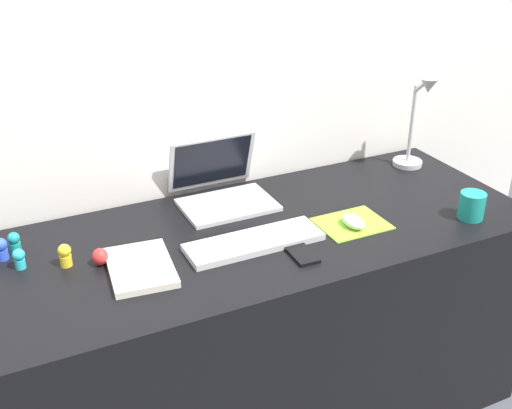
{
  "coord_description": "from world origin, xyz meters",
  "views": [
    {
      "loc": [
        -0.74,
        -1.53,
        1.68
      ],
      "look_at": [
        -0.01,
        0.0,
        0.83
      ],
      "focal_mm": 44.42,
      "sensor_mm": 36.0,
      "label": 1
    }
  ],
  "objects_px": {
    "cell_phone": "(301,253)",
    "toy_figurine_yellow": "(65,255)",
    "desk_lamp": "(417,125)",
    "toy_figurine_blue": "(1,248)",
    "toy_figurine_cyan": "(19,258)",
    "toy_figurine_teal": "(14,242)",
    "toy_figurine_red": "(100,257)",
    "laptop": "(220,185)",
    "coffee_mug": "(472,206)",
    "mouse": "(353,221)",
    "keyboard": "(254,242)",
    "notebook_pad": "(141,267)"
  },
  "relations": [
    {
      "from": "toy_figurine_teal",
      "to": "toy_figurine_red",
      "type": "xyz_separation_m",
      "value": [
        0.21,
        -0.17,
        -0.01
      ]
    },
    {
      "from": "laptop",
      "to": "toy_figurine_cyan",
      "type": "distance_m",
      "value": 0.68
    },
    {
      "from": "cell_phone",
      "to": "toy_figurine_blue",
      "type": "bearing_deg",
      "value": 158.24
    },
    {
      "from": "mouse",
      "to": "toy_figurine_blue",
      "type": "bearing_deg",
      "value": 164.72
    },
    {
      "from": "toy_figurine_blue",
      "to": "toy_figurine_teal",
      "type": "bearing_deg",
      "value": 33.07
    },
    {
      "from": "toy_figurine_yellow",
      "to": "toy_figurine_red",
      "type": "distance_m",
      "value": 0.1
    },
    {
      "from": "cell_phone",
      "to": "toy_figurine_red",
      "type": "bearing_deg",
      "value": 162.08
    },
    {
      "from": "desk_lamp",
      "to": "toy_figurine_red",
      "type": "relative_size",
      "value": 7.08
    },
    {
      "from": "cell_phone",
      "to": "desk_lamp",
      "type": "relative_size",
      "value": 0.36
    },
    {
      "from": "coffee_mug",
      "to": "toy_figurine_red",
      "type": "relative_size",
      "value": 1.74
    },
    {
      "from": "keyboard",
      "to": "coffee_mug",
      "type": "xyz_separation_m",
      "value": [
        0.69,
        -0.14,
        0.03
      ]
    },
    {
      "from": "desk_lamp",
      "to": "notebook_pad",
      "type": "height_order",
      "value": "desk_lamp"
    },
    {
      "from": "keyboard",
      "to": "cell_phone",
      "type": "height_order",
      "value": "keyboard"
    },
    {
      "from": "laptop",
      "to": "toy_figurine_cyan",
      "type": "bearing_deg",
      "value": -166.78
    },
    {
      "from": "toy_figurine_cyan",
      "to": "desk_lamp",
      "type": "bearing_deg",
      "value": 3.94
    },
    {
      "from": "mouse",
      "to": "toy_figurine_yellow",
      "type": "relative_size",
      "value": 1.44
    },
    {
      "from": "desk_lamp",
      "to": "toy_figurine_cyan",
      "type": "xyz_separation_m",
      "value": [
        -1.41,
        -0.1,
        -0.13
      ]
    },
    {
      "from": "notebook_pad",
      "to": "toy_figurine_red",
      "type": "height_order",
      "value": "toy_figurine_red"
    },
    {
      "from": "keyboard",
      "to": "mouse",
      "type": "xyz_separation_m",
      "value": [
        0.32,
        -0.03,
        0.01
      ]
    },
    {
      "from": "toy_figurine_yellow",
      "to": "toy_figurine_teal",
      "type": "distance_m",
      "value": 0.18
    },
    {
      "from": "cell_phone",
      "to": "toy_figurine_red",
      "type": "height_order",
      "value": "toy_figurine_red"
    },
    {
      "from": "laptop",
      "to": "toy_figurine_cyan",
      "type": "height_order",
      "value": "laptop"
    },
    {
      "from": "toy_figurine_yellow",
      "to": "keyboard",
      "type": "bearing_deg",
      "value": -13.41
    },
    {
      "from": "keyboard",
      "to": "coffee_mug",
      "type": "relative_size",
      "value": 4.72
    },
    {
      "from": "keyboard",
      "to": "mouse",
      "type": "relative_size",
      "value": 4.27
    },
    {
      "from": "cell_phone",
      "to": "toy_figurine_blue",
      "type": "relative_size",
      "value": 1.95
    },
    {
      "from": "cell_phone",
      "to": "toy_figurine_teal",
      "type": "xyz_separation_m",
      "value": [
        -0.73,
        0.37,
        0.03
      ]
    },
    {
      "from": "desk_lamp",
      "to": "notebook_pad",
      "type": "distance_m",
      "value": 1.16
    },
    {
      "from": "keyboard",
      "to": "toy_figurine_blue",
      "type": "xyz_separation_m",
      "value": [
        -0.67,
        0.24,
        0.02
      ]
    },
    {
      "from": "coffee_mug",
      "to": "cell_phone",
      "type": "bearing_deg",
      "value": 176.46
    },
    {
      "from": "mouse",
      "to": "notebook_pad",
      "type": "distance_m",
      "value": 0.66
    },
    {
      "from": "keyboard",
      "to": "toy_figurine_blue",
      "type": "distance_m",
      "value": 0.72
    },
    {
      "from": "mouse",
      "to": "toy_figurine_cyan",
      "type": "bearing_deg",
      "value": 168.18
    },
    {
      "from": "desk_lamp",
      "to": "coffee_mug",
      "type": "height_order",
      "value": "desk_lamp"
    },
    {
      "from": "desk_lamp",
      "to": "coffee_mug",
      "type": "relative_size",
      "value": 4.07
    },
    {
      "from": "notebook_pad",
      "to": "toy_figurine_teal",
      "type": "bearing_deg",
      "value": 145.93
    },
    {
      "from": "laptop",
      "to": "toy_figurine_blue",
      "type": "height_order",
      "value": "laptop"
    },
    {
      "from": "toy_figurine_blue",
      "to": "keyboard",
      "type": "bearing_deg",
      "value": -19.35
    },
    {
      "from": "cell_phone",
      "to": "coffee_mug",
      "type": "relative_size",
      "value": 1.47
    },
    {
      "from": "toy_figurine_red",
      "to": "toy_figurine_blue",
      "type": "bearing_deg",
      "value": 148.44
    },
    {
      "from": "toy_figurine_cyan",
      "to": "toy_figurine_teal",
      "type": "xyz_separation_m",
      "value": [
        -0.0,
        0.1,
        0.0
      ]
    },
    {
      "from": "keyboard",
      "to": "notebook_pad",
      "type": "distance_m",
      "value": 0.34
    },
    {
      "from": "desk_lamp",
      "to": "toy_figurine_blue",
      "type": "xyz_separation_m",
      "value": [
        -1.45,
        -0.03,
        -0.13
      ]
    },
    {
      "from": "toy_figurine_yellow",
      "to": "toy_figurine_blue",
      "type": "relative_size",
      "value": 1.02
    },
    {
      "from": "cell_phone",
      "to": "desk_lamp",
      "type": "bearing_deg",
      "value": 30.6
    },
    {
      "from": "toy_figurine_yellow",
      "to": "mouse",
      "type": "bearing_deg",
      "value": -10.7
    },
    {
      "from": "coffee_mug",
      "to": "toy_figurine_blue",
      "type": "relative_size",
      "value": 1.32
    },
    {
      "from": "cell_phone",
      "to": "toy_figurine_yellow",
      "type": "xyz_separation_m",
      "value": [
        -0.62,
        0.23,
        0.03
      ]
    },
    {
      "from": "desk_lamp",
      "to": "toy_figurine_yellow",
      "type": "height_order",
      "value": "desk_lamp"
    },
    {
      "from": "laptop",
      "to": "coffee_mug",
      "type": "xyz_separation_m",
      "value": [
        0.66,
        -0.46,
        -0.01
      ]
    }
  ]
}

